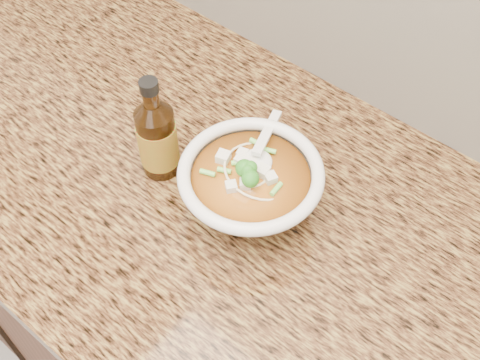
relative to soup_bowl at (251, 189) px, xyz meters
The scene contains 4 objects.
cabinet 0.52m from the soup_bowl, ahead, with size 4.00×0.65×0.86m, color black.
counter_slab 0.08m from the soup_bowl, ahead, with size 4.00×0.68×0.04m, color olive.
soup_bowl is the anchor object (origin of this frame).
hot_sauce_bottle 0.16m from the soup_bowl, behind, with size 0.06×0.06×0.19m.
Camera 1 is at (0.29, 1.26, 1.65)m, focal length 45.00 mm.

